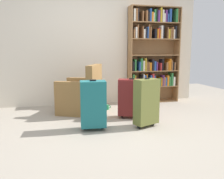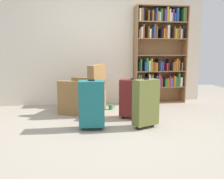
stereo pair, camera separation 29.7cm
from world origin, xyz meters
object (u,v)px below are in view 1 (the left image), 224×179
Objects in this scene: armchair at (82,96)px; mug at (107,107)px; bookshelf at (153,52)px; suitcase_olive at (146,102)px; suitcase_dark_red at (131,97)px; suitcase_teal at (93,104)px.

mug is at bearing 9.58° from armchair.
bookshelf is 1.94m from armchair.
mug is (-1.17, -0.48, -1.07)m from bookshelf.
bookshelf reaches higher than suitcase_olive.
armchair reaches higher than suitcase_olive.
armchair is at bearing 144.08° from suitcase_dark_red.
bookshelf reaches higher than suitcase_teal.
mug is 0.78m from suitcase_dark_red.
bookshelf is 2.00m from suitcase_olive.
armchair reaches higher than mug.
mug is 0.17× the size of suitcase_dark_red.
suitcase_olive is at bearing -5.35° from suitcase_teal.
mug is at bearing -157.49° from bookshelf.
bookshelf is 2.81× the size of suitcase_teal.
bookshelf is at bearing 51.99° from suitcase_dark_red.
armchair reaches higher than suitcase_teal.
mug is 0.16× the size of suitcase_olive.
mug is at bearing 113.02° from suitcase_dark_red.
bookshelf is 1.66m from mug.
suitcase_teal is (-1.63, -1.60, -0.73)m from bookshelf.
armchair is (-1.68, -0.57, -0.80)m from bookshelf.
mug is 1.25m from suitcase_teal.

